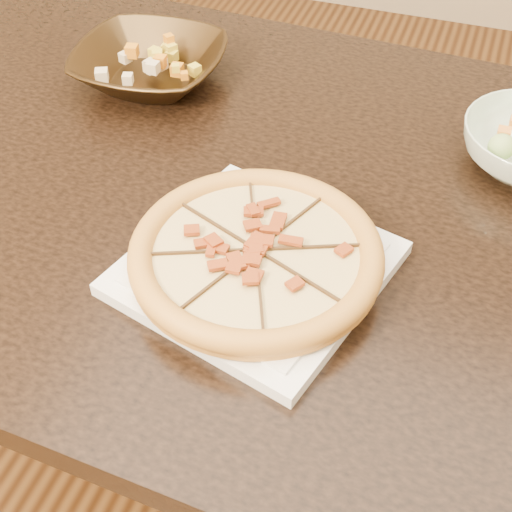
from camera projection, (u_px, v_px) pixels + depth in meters
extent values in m
cube|color=brown|center=(330.00, 416.00, 1.61)|extent=(4.00, 4.00, 0.02)
cube|color=black|center=(240.00, 190.00, 1.03)|extent=(1.50, 1.01, 0.04)
cylinder|color=black|center=(46.00, 157.00, 1.70)|extent=(0.07, 0.07, 0.71)
cube|color=white|center=(256.00, 268.00, 0.87)|extent=(0.35, 0.35, 0.02)
cube|color=white|center=(256.00, 262.00, 0.86)|extent=(0.30, 0.30, 0.00)
cylinder|color=gold|center=(256.00, 257.00, 0.86)|extent=(0.30, 0.30, 0.01)
torus|color=gold|center=(256.00, 252.00, 0.85)|extent=(0.31, 0.31, 0.03)
cylinder|color=beige|center=(256.00, 253.00, 0.85)|extent=(0.25, 0.25, 0.01)
cube|color=#372512|center=(256.00, 250.00, 0.85)|extent=(0.12, 0.28, 0.01)
cube|color=#372512|center=(256.00, 250.00, 0.85)|extent=(0.12, 0.28, 0.01)
cube|color=#372512|center=(256.00, 250.00, 0.85)|extent=(0.28, 0.12, 0.01)
cube|color=#372512|center=(256.00, 250.00, 0.85)|extent=(0.28, 0.12, 0.01)
cube|color=#A5541C|center=(270.00, 257.00, 0.84)|extent=(0.03, 0.02, 0.00)
cube|color=#A5541C|center=(294.00, 263.00, 0.83)|extent=(0.03, 0.02, 0.00)
cube|color=#A5541C|center=(321.00, 262.00, 0.83)|extent=(0.02, 0.02, 0.00)
cube|color=#A5541C|center=(282.00, 250.00, 0.85)|extent=(0.03, 0.02, 0.00)
cube|color=#A5541C|center=(305.00, 243.00, 0.85)|extent=(0.03, 0.02, 0.00)
cube|color=#A5541C|center=(323.00, 231.00, 0.87)|extent=(0.03, 0.03, 0.00)
cube|color=#A5541C|center=(283.00, 236.00, 0.86)|extent=(0.03, 0.03, 0.00)
cube|color=#A5541C|center=(294.00, 221.00, 0.88)|extent=(0.02, 0.03, 0.00)
cube|color=#A5541C|center=(296.00, 204.00, 0.91)|extent=(0.02, 0.03, 0.00)
cube|color=#A5541C|center=(269.00, 223.00, 0.88)|extent=(0.01, 0.02, 0.00)
cube|color=#A5541C|center=(264.00, 207.00, 0.90)|extent=(0.02, 0.03, 0.00)
cube|color=#A5541C|center=(254.00, 233.00, 0.87)|extent=(0.02, 0.03, 0.00)
cube|color=#A5541C|center=(243.00, 219.00, 0.89)|extent=(0.03, 0.03, 0.00)
cube|color=#A5541C|center=(223.00, 208.00, 0.90)|extent=(0.03, 0.03, 0.00)
cube|color=#A5541C|center=(236.00, 233.00, 0.87)|extent=(0.03, 0.02, 0.00)
cube|color=#A5541C|center=(213.00, 227.00, 0.87)|extent=(0.03, 0.02, 0.00)
cube|color=#A5541C|center=(186.00, 228.00, 0.87)|extent=(0.02, 0.02, 0.00)
cube|color=#A5541C|center=(220.00, 244.00, 0.85)|extent=(0.03, 0.02, 0.00)
cube|color=#A5541C|center=(195.00, 250.00, 0.85)|extent=(0.03, 0.02, 0.00)
cube|color=#A5541C|center=(236.00, 252.00, 0.84)|extent=(0.03, 0.02, 0.00)
cube|color=#A5541C|center=(216.00, 262.00, 0.83)|extent=(0.03, 0.03, 0.00)
cube|color=#A5541C|center=(201.00, 280.00, 0.81)|extent=(0.02, 0.03, 0.00)
cube|color=#A5541C|center=(239.00, 264.00, 0.83)|extent=(0.02, 0.03, 0.00)
cube|color=#A5541C|center=(232.00, 282.00, 0.81)|extent=(0.02, 0.03, 0.00)
cube|color=#A5541C|center=(237.00, 303.00, 0.79)|extent=(0.02, 0.03, 0.00)
cube|color=#A5541C|center=(255.00, 273.00, 0.82)|extent=(0.02, 0.03, 0.00)
cube|color=#A5541C|center=(268.00, 291.00, 0.80)|extent=(0.02, 0.03, 0.00)
cube|color=#A5541C|center=(292.00, 305.00, 0.78)|extent=(0.03, 0.03, 0.00)
cube|color=#A5541C|center=(281.00, 272.00, 0.82)|extent=(0.03, 0.03, 0.00)
imported|color=#3C2B17|center=(150.00, 65.00, 1.18)|extent=(0.26, 0.26, 0.06)
cube|color=beige|center=(147.00, 41.00, 1.15)|extent=(0.03, 0.03, 0.03)
cube|color=orange|center=(158.00, 41.00, 1.15)|extent=(0.03, 0.03, 0.03)
cube|color=gold|center=(167.00, 38.00, 1.15)|extent=(0.03, 0.03, 0.03)
cube|color=beige|center=(173.00, 32.00, 1.17)|extent=(0.03, 0.03, 0.03)
cube|color=orange|center=(151.00, 39.00, 1.15)|extent=(0.03, 0.03, 0.03)
cube|color=gold|center=(153.00, 33.00, 1.16)|extent=(0.03, 0.03, 0.03)
cube|color=beige|center=(148.00, 29.00, 1.18)|extent=(0.03, 0.03, 0.03)
cube|color=orange|center=(147.00, 40.00, 1.15)|extent=(0.03, 0.03, 0.03)
cube|color=gold|center=(141.00, 37.00, 1.16)|extent=(0.03, 0.03, 0.03)
cube|color=beige|center=(130.00, 36.00, 1.16)|extent=(0.03, 0.03, 0.03)
cube|color=orange|center=(117.00, 38.00, 1.15)|extent=(0.03, 0.03, 0.03)
cube|color=gold|center=(141.00, 41.00, 1.15)|extent=(0.03, 0.03, 0.03)
cube|color=beige|center=(132.00, 45.00, 1.14)|extent=(0.03, 0.03, 0.03)
cube|color=orange|center=(126.00, 51.00, 1.12)|extent=(0.03, 0.03, 0.03)
cube|color=gold|center=(146.00, 42.00, 1.14)|extent=(0.03, 0.03, 0.03)
cube|color=beige|center=(145.00, 47.00, 1.13)|extent=(0.03, 0.03, 0.03)
cube|color=orange|center=(150.00, 52.00, 1.12)|extent=(0.03, 0.03, 0.03)
cube|color=gold|center=(162.00, 55.00, 1.12)|extent=(0.03, 0.03, 0.03)
cube|color=beige|center=(153.00, 43.00, 1.14)|extent=(0.03, 0.03, 0.03)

